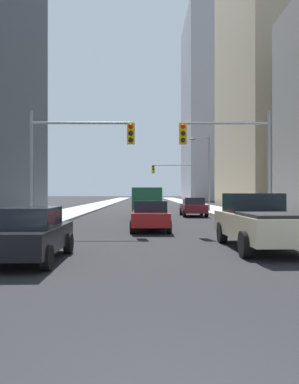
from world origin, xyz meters
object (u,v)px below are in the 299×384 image
(traffic_signal_near_right, at_px, (229,150))
(traffic_signal_far_right, at_px, (175,175))
(pickup_truck_beige, at_px, (259,222))
(sedan_red, at_px, (150,215))
(cargo_van_green, at_px, (148,201))
(sedan_maroon, at_px, (193,207))
(traffic_signal_near_left, at_px, (77,149))
(sedan_black, at_px, (28,234))
(sedan_grey, at_px, (149,203))

(traffic_signal_near_right, relative_size, traffic_signal_far_right, 1.00)
(traffic_signal_near_right, bearing_deg, pickup_truck_beige, -92.94)
(traffic_signal_near_right, bearing_deg, sedan_red, 178.23)
(cargo_van_green, bearing_deg, traffic_signal_near_right, -64.95)
(cargo_van_green, xyz_separation_m, sedan_maroon, (3.69, 3.40, -0.52))
(traffic_signal_near_left, bearing_deg, sedan_maroon, 58.70)
(sedan_red, bearing_deg, sedan_black, -112.45)
(pickup_truck_beige, height_order, sedan_grey, pickup_truck_beige)
(traffic_signal_far_right, bearing_deg, sedan_maroon, -89.73)
(traffic_signal_far_right, bearing_deg, sedan_red, -96.84)
(sedan_red, bearing_deg, sedan_grey, 89.73)
(sedan_red, relative_size, sedan_grey, 0.99)
(pickup_truck_beige, xyz_separation_m, sedan_black, (-7.20, -2.33, -0.16))
(sedan_grey, xyz_separation_m, traffic_signal_near_left, (-3.76, -22.33, 3.34))
(sedan_black, height_order, traffic_signal_near_right, traffic_signal_near_right)
(pickup_truck_beige, relative_size, sedan_red, 1.30)
(sedan_red, height_order, traffic_signal_far_right, traffic_signal_far_right)
(sedan_grey, relative_size, traffic_signal_near_left, 0.71)
(pickup_truck_beige, xyz_separation_m, traffic_signal_near_right, (0.32, 6.14, 3.15))
(pickup_truck_beige, height_order, traffic_signal_near_right, traffic_signal_near_right)
(pickup_truck_beige, xyz_separation_m, cargo_van_green, (-3.70, 14.74, 0.35))
(sedan_grey, height_order, traffic_signal_near_left, traffic_signal_near_left)
(pickup_truck_beige, bearing_deg, traffic_signal_near_left, 139.94)
(sedan_maroon, relative_size, traffic_signal_far_right, 0.70)
(sedan_grey, bearing_deg, sedan_maroon, -71.13)
(sedan_red, bearing_deg, pickup_truck_beige, -59.78)
(sedan_maroon, relative_size, traffic_signal_near_right, 0.70)
(pickup_truck_beige, height_order, traffic_signal_near_left, traffic_signal_near_left)
(sedan_maroon, bearing_deg, sedan_black, -109.35)
(pickup_truck_beige, distance_m, cargo_van_green, 15.20)
(cargo_van_green, distance_m, traffic_signal_near_right, 9.90)
(pickup_truck_beige, distance_m, sedan_grey, 28.69)
(sedan_red, relative_size, traffic_signal_near_right, 0.70)
(cargo_van_green, xyz_separation_m, sedan_grey, (0.16, 13.73, -0.52))
(sedan_red, height_order, traffic_signal_near_right, traffic_signal_near_right)
(traffic_signal_near_right, bearing_deg, traffic_signal_far_right, 90.79)
(sedan_maroon, xyz_separation_m, traffic_signal_near_right, (0.33, -12.00, 3.31))
(traffic_signal_near_right, bearing_deg, sedan_black, -131.58)
(traffic_signal_near_left, bearing_deg, pickup_truck_beige, -40.06)
(traffic_signal_near_left, relative_size, traffic_signal_near_right, 1.00)
(sedan_black, distance_m, traffic_signal_far_right, 39.00)
(pickup_truck_beige, height_order, cargo_van_green, cargo_van_green)
(sedan_maroon, distance_m, traffic_signal_near_right, 12.45)
(traffic_signal_near_left, bearing_deg, sedan_black, -89.28)
(cargo_van_green, bearing_deg, traffic_signal_far_right, 80.31)
(traffic_signal_near_right, bearing_deg, cargo_van_green, 115.05)
(pickup_truck_beige, relative_size, sedan_maroon, 1.30)
(sedan_black, xyz_separation_m, sedan_grey, (3.65, 30.80, 0.00))
(cargo_van_green, xyz_separation_m, sedan_black, (-3.49, -17.07, -0.52))
(sedan_black, bearing_deg, sedan_red, 67.55)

